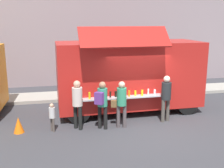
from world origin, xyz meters
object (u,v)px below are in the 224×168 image
trash_bin (191,84)px  customer_extra_browsing (166,95)px  customer_mid_with_backpack (102,101)px  food_truck_main (129,74)px  customer_rear_waiting (77,100)px  customer_front_ordering (121,100)px  traffic_cone_orange (19,125)px  child_near_queue (52,115)px

trash_bin → customer_extra_browsing: 4.96m
trash_bin → customer_mid_with_backpack: 6.92m
food_truck_main → customer_extra_browsing: (1.03, -1.52, -0.54)m
trash_bin → customer_extra_browsing: bearing=-128.6°
food_truck_main → customer_mid_with_backpack: size_ratio=3.43×
food_truck_main → customer_extra_browsing: food_truck_main is taller
customer_rear_waiting → food_truck_main: bearing=-6.0°
food_truck_main → customer_front_ordering: 1.99m
trash_bin → customer_mid_with_backpack: bearing=-143.7°
customer_mid_with_backpack → customer_extra_browsing: size_ratio=0.97×
customer_mid_with_backpack → traffic_cone_orange: bearing=119.2°
customer_rear_waiting → trash_bin: bearing=-9.1°
customer_mid_with_backpack → food_truck_main: bearing=-4.9°
trash_bin → food_truck_main: bearing=-150.5°
customer_front_ordering → customer_mid_with_backpack: customer_mid_with_backpack is taller
customer_mid_with_backpack → customer_extra_browsing: bearing=-49.8°
customer_front_ordering → trash_bin: bearing=-35.1°
customer_front_ordering → child_near_queue: 2.45m
customer_mid_with_backpack → customer_extra_browsing: (2.49, 0.24, 0.01)m
traffic_cone_orange → child_near_queue: 1.20m
traffic_cone_orange → customer_front_ordering: 3.65m
customer_front_ordering → child_near_queue: size_ratio=1.67×
customer_rear_waiting → customer_extra_browsing: 3.32m
child_near_queue → customer_front_ordering: bearing=-30.3°
traffic_cone_orange → child_near_queue: bearing=-6.6°
child_near_queue → customer_extra_browsing: bearing=-26.0°
traffic_cone_orange → trash_bin: size_ratio=0.64×
food_truck_main → trash_bin: 4.86m
food_truck_main → trash_bin: bearing=28.6°
customer_front_ordering → customer_mid_with_backpack: (-0.69, -0.02, 0.05)m
child_near_queue → customer_mid_with_backpack: bearing=-32.0°
customer_mid_with_backpack → customer_extra_browsing: customer_extra_browsing is taller
customer_mid_with_backpack → customer_rear_waiting: (-0.84, 0.19, 0.00)m
food_truck_main → customer_front_ordering: food_truck_main is taller
food_truck_main → customer_rear_waiting: (-2.29, -1.57, -0.55)m
traffic_cone_orange → customer_mid_with_backpack: size_ratio=0.32×
traffic_cone_orange → customer_rear_waiting: bearing=-2.4°
customer_front_ordering → customer_rear_waiting: (-1.53, 0.17, 0.05)m
customer_front_ordering → customer_mid_with_backpack: size_ratio=0.99×
customer_mid_with_backpack → child_near_queue: (-1.72, 0.14, -0.45)m
traffic_cone_orange → customer_extra_browsing: (5.35, -0.03, 0.79)m
customer_mid_with_backpack → child_near_queue: 1.79m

